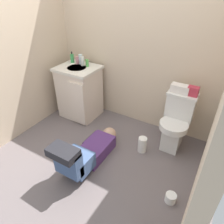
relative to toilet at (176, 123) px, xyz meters
name	(u,v)px	position (x,y,z in m)	size (l,w,h in m)	color
ground_plane	(95,157)	(-0.78, -0.71, -0.39)	(2.87, 3.04, 0.04)	#655B5C
wall_back	(136,42)	(-0.78, 0.35, 0.83)	(2.53, 0.08, 2.40)	beige
wall_left	(8,48)	(-2.00, -0.71, 0.83)	(0.08, 2.04, 2.40)	beige
toilet	(176,123)	(0.00, 0.00, 0.00)	(0.36, 0.46, 0.75)	silver
vanity_cabinet	(80,92)	(-1.52, -0.02, 0.05)	(0.60, 0.53, 0.82)	beige
faucet	(83,61)	(-1.53, 0.13, 0.50)	(0.02, 0.02, 0.10)	silver
person_plumber	(87,152)	(-0.79, -0.86, -0.19)	(0.39, 1.06, 0.52)	#512D6B
tissue_box	(180,89)	(-0.05, 0.09, 0.43)	(0.22, 0.11, 0.10)	silver
toiletry_bag	(193,91)	(0.10, 0.09, 0.44)	(0.12, 0.09, 0.11)	#B22D3F
soap_dispenser	(72,58)	(-1.72, 0.11, 0.52)	(0.06, 0.06, 0.17)	green
bottle_pink	(77,60)	(-1.62, 0.11, 0.50)	(0.05, 0.05, 0.11)	pink
bottle_clear	(81,59)	(-1.56, 0.12, 0.53)	(0.06, 0.06, 0.15)	silver
bottle_white	(83,61)	(-1.50, 0.08, 0.52)	(0.05, 0.05, 0.14)	white
bottle_green	(87,63)	(-1.42, 0.09, 0.50)	(0.05, 0.05, 0.10)	#4AA147
paper_towel_roll	(142,145)	(-0.30, -0.32, -0.26)	(0.11, 0.11, 0.21)	white
toilet_paper_roll	(171,198)	(0.25, -0.85, -0.32)	(0.11, 0.11, 0.10)	white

